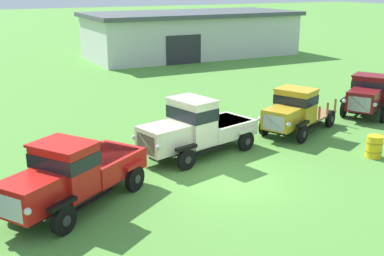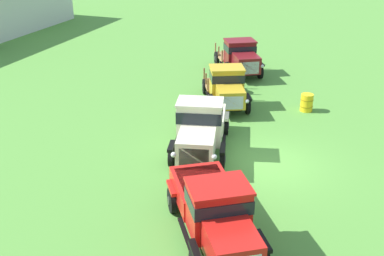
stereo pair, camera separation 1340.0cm
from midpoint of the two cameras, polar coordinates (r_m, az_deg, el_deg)
name	(u,v)px [view 1 (the left image)]	position (r m, az deg, el deg)	size (l,w,h in m)	color
ground_plane	(230,180)	(16.84, 26.75, -12.89)	(240.00, 240.00, 0.00)	#518E38
farm_shed	(191,34)	(43.42, 8.04, 9.02)	(19.37, 8.90, 4.01)	silver
vintage_truck_second_in_line	(73,173)	(13.06, 11.23, -14.66)	(5.20, 4.22, 2.13)	black
vintage_truck_midrow_center	(195,128)	(17.99, 20.22, -6.18)	(5.41, 3.11, 2.31)	black
vintage_truck_far_side	(294,111)	(22.15, 28.65, -3.02)	(4.99, 3.52, 2.07)	black
vintage_truck_back_of_row	(369,94)	(27.05, 33.95, -0.47)	(5.21, 4.06, 2.07)	black
oil_drum_beside_row	(374,147)	(21.44, 38.30, -7.17)	(0.64, 0.64, 0.88)	gold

